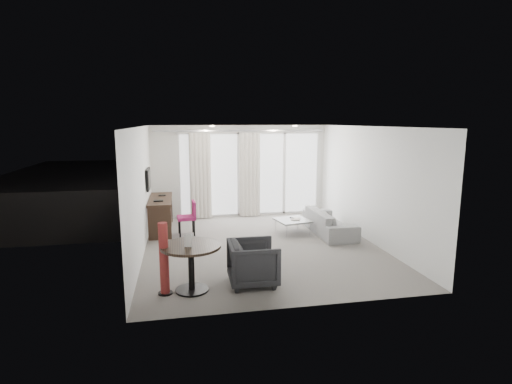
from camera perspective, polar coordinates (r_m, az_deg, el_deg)
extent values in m
cube|color=slate|center=(8.89, 0.74, -7.67)|extent=(5.00, 6.00, 0.00)
cube|color=white|center=(8.46, 0.78, 9.34)|extent=(5.00, 6.00, 0.00)
cube|color=silver|center=(8.44, -16.10, 0.07)|extent=(0.00, 6.00, 2.60)
cube|color=silver|center=(9.41, 15.85, 1.08)|extent=(0.00, 6.00, 2.60)
cube|color=silver|center=(5.74, 6.87, -4.23)|extent=(5.00, 0.00, 2.60)
cylinder|color=#FFE0B2|center=(9.92, -6.30, 9.33)|extent=(0.12, 0.12, 0.02)
cylinder|color=#FFE0B2|center=(10.31, 5.57, 9.37)|extent=(0.12, 0.12, 0.02)
cylinder|color=maroon|center=(6.51, -13.01, -9.27)|extent=(0.28, 0.28, 1.16)
imported|color=#252528|center=(6.79, -0.39, -10.08)|extent=(0.83, 0.81, 0.74)
imported|color=gray|center=(9.93, 10.42, -4.22)|extent=(0.76, 1.94, 0.57)
cube|color=#4D4D50|center=(13.24, -1.94, -1.99)|extent=(5.60, 3.00, 0.12)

